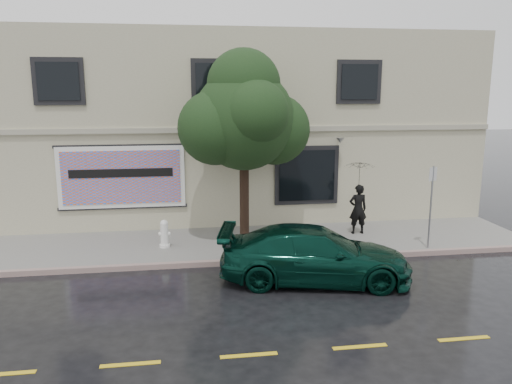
{
  "coord_description": "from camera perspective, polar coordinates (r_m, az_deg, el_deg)",
  "views": [
    {
      "loc": [
        -1.12,
        -12.07,
        4.98
      ],
      "look_at": [
        0.97,
        2.2,
        1.97
      ],
      "focal_mm": 35.0,
      "sensor_mm": 36.0,
      "label": 1
    }
  ],
  "objects": [
    {
      "name": "building",
      "position": [
        21.15,
        -5.33,
        7.7
      ],
      "size": [
        20.0,
        8.12,
        7.0
      ],
      "color": "#BBB597",
      "rests_on": "ground"
    },
    {
      "name": "street_tree",
      "position": [
        15.56,
        -1.39,
        8.21
      ],
      "size": [
        3.14,
        3.14,
        5.45
      ],
      "color": "black",
      "rests_on": "sidewalk"
    },
    {
      "name": "curb",
      "position": [
        14.47,
        -3.45,
        -8.06
      ],
      "size": [
        20.0,
        0.18,
        0.16
      ],
      "primitive_type": "cube",
      "color": "gray",
      "rests_on": "ground"
    },
    {
      "name": "billboard",
      "position": [
        17.37,
        -15.11,
        1.65
      ],
      "size": [
        4.3,
        0.16,
        2.2
      ],
      "color": "white",
      "rests_on": "ground"
    },
    {
      "name": "sidewalk",
      "position": [
        16.13,
        -3.99,
        -5.97
      ],
      "size": [
        20.0,
        3.5,
        0.15
      ],
      "primitive_type": "cube",
      "color": "gray",
      "rests_on": "ground"
    },
    {
      "name": "sign_pole",
      "position": [
        15.97,
        19.39,
        -0.8
      ],
      "size": [
        0.3,
        0.14,
        2.56
      ],
      "rotation": [
        0.0,
        0.0,
        0.39
      ],
      "color": "gray",
      "rests_on": "sidewalk"
    },
    {
      "name": "car",
      "position": [
        13.22,
        6.75,
        -7.12
      ],
      "size": [
        5.28,
        3.11,
        1.44
      ],
      "primitive_type": "imported",
      "rotation": [
        0.0,
        0.0,
        1.37
      ],
      "color": "black",
      "rests_on": "ground"
    },
    {
      "name": "ground",
      "position": [
        13.11,
        -2.86,
        -10.58
      ],
      "size": [
        90.0,
        90.0,
        0.0
      ],
      "primitive_type": "plane",
      "color": "black",
      "rests_on": "ground"
    },
    {
      "name": "pedestrian",
      "position": [
        17.15,
        11.57,
        -1.92
      ],
      "size": [
        0.62,
        0.41,
        1.68
      ],
      "primitive_type": "imported",
      "rotation": [
        0.0,
        0.0,
        3.15
      ],
      "color": "black",
      "rests_on": "sidewalk"
    },
    {
      "name": "umbrella",
      "position": [
        16.91,
        11.74,
        2.13
      ],
      "size": [
        1.37,
        1.37,
        0.77
      ],
      "primitive_type": "imported",
      "rotation": [
        0.0,
        0.0,
        -0.39
      ],
      "color": "black",
      "rests_on": "pedestrian"
    },
    {
      "name": "road_marking",
      "position": [
        9.97,
        -0.82,
        -18.14
      ],
      "size": [
        19.0,
        0.12,
        0.01
      ],
      "primitive_type": "cube",
      "color": "gold",
      "rests_on": "ground"
    },
    {
      "name": "fire_hydrant",
      "position": [
        15.72,
        -10.42,
        -4.72
      ],
      "size": [
        0.36,
        0.33,
        0.87
      ],
      "rotation": [
        0.0,
        0.0,
        0.32
      ],
      "color": "white",
      "rests_on": "sidewalk"
    }
  ]
}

